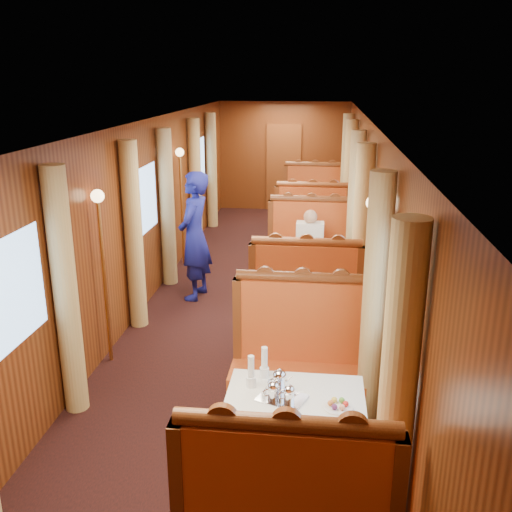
% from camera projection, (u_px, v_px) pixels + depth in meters
% --- Properties ---
extents(floor, '(3.00, 12.00, 0.01)m').
position_uv_depth(floor, '(253.00, 306.00, 7.94)').
color(floor, black).
rests_on(floor, ground).
extents(ceiling, '(3.00, 12.00, 0.01)m').
position_uv_depth(ceiling, '(253.00, 122.00, 7.18)').
color(ceiling, silver).
rests_on(ceiling, wall_left).
extents(wall_far, '(3.00, 0.01, 2.50)m').
position_uv_depth(wall_far, '(284.00, 157.00, 13.24)').
color(wall_far, brown).
rests_on(wall_far, floor).
extents(wall_left, '(0.01, 12.00, 2.50)m').
position_uv_depth(wall_left, '(143.00, 216.00, 7.73)').
color(wall_left, brown).
rests_on(wall_left, floor).
extents(wall_right, '(0.01, 12.00, 2.50)m').
position_uv_depth(wall_right, '(367.00, 222.00, 7.40)').
color(wall_right, brown).
rests_on(wall_right, floor).
extents(doorway_far, '(0.80, 0.04, 2.00)m').
position_uv_depth(doorway_far, '(284.00, 168.00, 13.29)').
color(doorway_far, brown).
rests_on(doorway_far, floor).
extents(table_near, '(1.05, 0.72, 0.75)m').
position_uv_depth(table_near, '(294.00, 438.00, 4.43)').
color(table_near, white).
rests_on(table_near, floor).
extents(banquette_near_aft, '(1.30, 0.55, 1.34)m').
position_uv_depth(banquette_near_aft, '(300.00, 369.00, 5.38)').
color(banquette_near_aft, '#AE2913').
rests_on(banquette_near_aft, floor).
extents(table_mid, '(1.05, 0.72, 0.75)m').
position_uv_depth(table_mid, '(307.00, 283.00, 7.75)').
color(table_mid, white).
rests_on(table_mid, floor).
extents(banquette_mid_fwd, '(1.30, 0.55, 1.34)m').
position_uv_depth(banquette_mid_fwd, '(305.00, 308.00, 6.77)').
color(banquette_mid_fwd, '#AE2913').
rests_on(banquette_mid_fwd, floor).
extents(banquette_mid_aft, '(1.30, 0.55, 1.34)m').
position_uv_depth(banquette_mid_aft, '(310.00, 257.00, 8.69)').
color(banquette_mid_aft, '#AE2913').
rests_on(banquette_mid_aft, floor).
extents(table_far, '(1.05, 0.72, 0.75)m').
position_uv_depth(table_far, '(313.00, 220.00, 11.06)').
color(table_far, white).
rests_on(table_far, floor).
extents(banquette_far_fwd, '(1.30, 0.55, 1.34)m').
position_uv_depth(banquette_far_fwd, '(312.00, 232.00, 10.09)').
color(banquette_far_fwd, '#AE2913').
rests_on(banquette_far_fwd, floor).
extents(banquette_far_aft, '(1.30, 0.55, 1.34)m').
position_uv_depth(banquette_far_aft, '(314.00, 206.00, 12.01)').
color(banquette_far_aft, '#AE2913').
rests_on(banquette_far_aft, floor).
extents(tea_tray, '(0.41, 0.37, 0.01)m').
position_uv_depth(tea_tray, '(282.00, 398.00, 4.27)').
color(tea_tray, silver).
rests_on(tea_tray, table_near).
extents(teapot_left, '(0.18, 0.15, 0.12)m').
position_uv_depth(teapot_left, '(273.00, 393.00, 4.24)').
color(teapot_left, silver).
rests_on(teapot_left, tea_tray).
extents(teapot_right, '(0.16, 0.13, 0.12)m').
position_uv_depth(teapot_right, '(289.00, 397.00, 4.20)').
color(teapot_right, silver).
rests_on(teapot_right, tea_tray).
extents(teapot_back, '(0.21, 0.19, 0.14)m').
position_uv_depth(teapot_back, '(279.00, 383.00, 4.36)').
color(teapot_back, silver).
rests_on(teapot_back, tea_tray).
extents(fruit_plate, '(0.22, 0.22, 0.05)m').
position_uv_depth(fruit_plate, '(338.00, 406.00, 4.16)').
color(fruit_plate, white).
rests_on(fruit_plate, table_near).
extents(cup_inboard, '(0.08, 0.08, 0.26)m').
position_uv_depth(cup_inboard, '(251.00, 374.00, 4.42)').
color(cup_inboard, white).
rests_on(cup_inboard, table_near).
extents(cup_outboard, '(0.08, 0.08, 0.26)m').
position_uv_depth(cup_outboard, '(264.00, 365.00, 4.56)').
color(cup_outboard, white).
rests_on(cup_outboard, table_near).
extents(rose_vase_mid, '(0.06, 0.06, 0.36)m').
position_uv_depth(rose_vase_mid, '(307.00, 244.00, 7.59)').
color(rose_vase_mid, silver).
rests_on(rose_vase_mid, table_mid).
extents(rose_vase_far, '(0.06, 0.06, 0.36)m').
position_uv_depth(rose_vase_far, '(314.00, 192.00, 10.90)').
color(rose_vase_far, silver).
rests_on(rose_vase_far, table_far).
extents(window_left_near, '(0.01, 1.20, 0.90)m').
position_uv_depth(window_left_near, '(5.00, 297.00, 4.35)').
color(window_left_near, '#80ADE4').
rests_on(window_left_near, wall_left).
extents(curtain_left_near_b, '(0.22, 0.22, 2.35)m').
position_uv_depth(curtain_left_near_b, '(66.00, 294.00, 5.16)').
color(curtain_left_near_b, tan).
rests_on(curtain_left_near_b, floor).
extents(window_right_near, '(0.01, 1.20, 0.90)m').
position_uv_depth(window_right_near, '(401.00, 315.00, 4.03)').
color(window_right_near, '#80ADE4').
rests_on(window_right_near, wall_right).
extents(curtain_right_near_a, '(0.22, 0.22, 2.35)m').
position_uv_depth(curtain_right_near_a, '(396.00, 410.00, 3.38)').
color(curtain_right_near_a, tan).
rests_on(curtain_right_near_a, floor).
extents(curtain_right_near_b, '(0.22, 0.22, 2.35)m').
position_uv_depth(curtain_right_near_b, '(375.00, 308.00, 4.86)').
color(curtain_right_near_b, tan).
rests_on(curtain_right_near_b, floor).
extents(window_left_mid, '(0.01, 1.20, 0.90)m').
position_uv_depth(window_left_mid, '(143.00, 201.00, 7.67)').
color(window_left_mid, '#80ADE4').
rests_on(window_left_mid, wall_left).
extents(curtain_left_mid_a, '(0.22, 0.22, 2.35)m').
position_uv_depth(curtain_left_mid_a, '(134.00, 237.00, 7.00)').
color(curtain_left_mid_a, tan).
rests_on(curtain_left_mid_a, floor).
extents(curtain_left_mid_b, '(0.22, 0.22, 2.35)m').
position_uv_depth(curtain_left_mid_b, '(167.00, 208.00, 8.48)').
color(curtain_left_mid_b, tan).
rests_on(curtain_left_mid_b, floor).
extents(window_right_mid, '(0.01, 1.20, 0.90)m').
position_uv_depth(window_right_mid, '(367.00, 207.00, 7.34)').
color(window_right_mid, '#80ADE4').
rests_on(window_right_mid, wall_right).
extents(curtain_right_mid_a, '(0.22, 0.22, 2.35)m').
position_uv_depth(curtain_right_mid_a, '(361.00, 244.00, 6.70)').
color(curtain_right_mid_a, tan).
rests_on(curtain_right_mid_a, floor).
extents(curtain_right_mid_b, '(0.22, 0.22, 2.35)m').
position_uv_depth(curtain_right_mid_b, '(355.00, 213.00, 8.17)').
color(curtain_right_mid_b, tan).
rests_on(curtain_right_mid_b, floor).
extents(window_left_far, '(0.01, 1.20, 0.90)m').
position_uv_depth(window_left_far, '(198.00, 163.00, 10.98)').
color(window_left_far, '#80ADE4').
rests_on(window_left_far, wall_left).
extents(curtain_left_far_a, '(0.22, 0.22, 2.35)m').
position_uv_depth(curtain_left_far_a, '(195.00, 185.00, 10.31)').
color(curtain_left_far_a, tan).
rests_on(curtain_left_far_a, floor).
extents(curtain_left_far_b, '(0.22, 0.22, 2.35)m').
position_uv_depth(curtain_left_far_b, '(212.00, 171.00, 11.79)').
color(curtain_left_far_b, tan).
rests_on(curtain_left_far_b, floor).
extents(window_right_far, '(0.01, 1.20, 0.90)m').
position_uv_depth(window_right_far, '(354.00, 166.00, 10.65)').
color(window_right_far, '#80ADE4').
rests_on(window_right_far, wall_right).
extents(curtain_right_far_a, '(0.22, 0.22, 2.35)m').
position_uv_depth(curtain_right_far_a, '(349.00, 188.00, 10.01)').
color(curtain_right_far_a, tan).
rests_on(curtain_right_far_a, floor).
extents(curtain_right_far_b, '(0.22, 0.22, 2.35)m').
position_uv_depth(curtain_right_far_b, '(346.00, 173.00, 11.49)').
color(curtain_right_far_b, tan).
rests_on(curtain_right_far_b, floor).
extents(sconce_left_fore, '(0.14, 0.14, 1.95)m').
position_uv_depth(sconce_left_fore, '(101.00, 242.00, 6.02)').
color(sconce_left_fore, '#BF8C3F').
rests_on(sconce_left_fore, floor).
extents(sconce_right_fore, '(0.14, 0.14, 1.95)m').
position_uv_depth(sconce_right_fore, '(370.00, 251.00, 5.71)').
color(sconce_right_fore, '#BF8C3F').
rests_on(sconce_right_fore, floor).
extents(sconce_left_aft, '(0.14, 0.14, 1.95)m').
position_uv_depth(sconce_left_aft, '(181.00, 183.00, 9.33)').
color(sconce_left_aft, '#BF8C3F').
rests_on(sconce_left_aft, floor).
extents(sconce_right_aft, '(0.14, 0.14, 1.95)m').
position_uv_depth(sconce_right_aft, '(354.00, 186.00, 9.03)').
color(sconce_right_aft, '#BF8C3F').
rests_on(sconce_right_aft, floor).
extents(steward, '(0.53, 0.72, 1.82)m').
position_uv_depth(steward, '(195.00, 236.00, 7.99)').
color(steward, navy).
rests_on(steward, floor).
extents(passenger, '(0.40, 0.44, 0.76)m').
position_uv_depth(passenger, '(310.00, 242.00, 8.33)').
color(passenger, beige).
rests_on(passenger, banquette_mid_aft).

